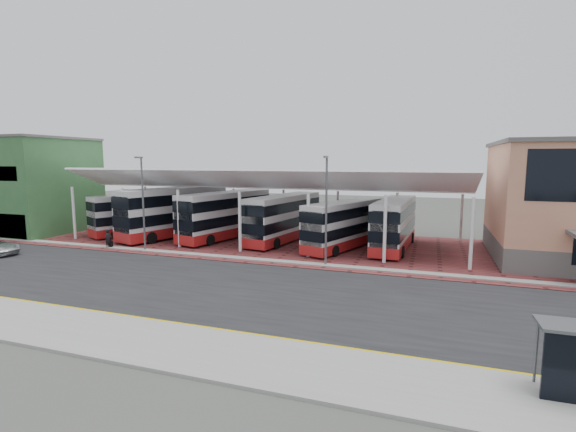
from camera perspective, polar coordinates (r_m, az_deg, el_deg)
name	(u,v)px	position (r m, az deg, el deg)	size (l,w,h in m)	color
ground	(269,288)	(25.97, -2.60, -9.76)	(140.00, 140.00, 0.00)	#3E403B
road	(263,292)	(25.09, -3.45, -10.37)	(120.00, 14.00, 0.02)	black
forecourt	(344,248)	(37.54, 7.62, -4.33)	(72.00, 16.00, 0.06)	maroon
sidewalk	(189,349)	(18.43, -13.44, -17.22)	(120.00, 4.00, 0.14)	gray
north_kerb	(299,263)	(31.58, 1.57, -6.47)	(120.00, 0.80, 0.14)	gray
yellow_line_near	(213,331)	(20.02, -10.26, -15.21)	(120.00, 0.12, 0.01)	#D9BC00
yellow_line_far	(216,328)	(20.26, -9.84, -14.91)	(120.00, 0.12, 0.01)	#D9BC00
canopy	(264,181)	(40.01, -3.30, 4.79)	(37.00, 11.63, 7.07)	white
shop_green	(47,185)	(51.94, -30.05, 3.68)	(6.40, 10.20, 10.22)	#366839
shop_cream	(4,184)	(57.00, -34.35, 3.63)	(6.40, 10.20, 10.22)	#B7AE9C
lamp_west	(143,201)	(37.51, -19.24, 1.99)	(0.16, 0.90, 8.07)	#515458
lamp_east	(326,208)	(30.36, 5.24, 1.16)	(0.16, 0.90, 8.07)	#515458
bus_0	(140,214)	(46.69, -19.55, 0.24)	(6.46, 10.09, 4.16)	silver
bus_1	(174,212)	(43.87, -15.27, 0.49)	(6.25, 12.32, 4.96)	silver
bus_2	(226,215)	(41.73, -8.54, 0.08)	(5.28, 11.48, 4.61)	silver
bus_3	(284,218)	(39.78, -0.61, -0.34)	(4.31, 10.98, 4.42)	silver
bus_4	(344,225)	(36.85, 7.61, -1.26)	(5.49, 10.24, 4.14)	silver
bus_5	(394,224)	(37.58, 14.33, -1.12)	(3.15, 10.62, 4.32)	silver
pedestrian	(108,239)	(40.09, -23.34, -2.86)	(0.61, 0.40, 1.68)	black
suitcase	(111,244)	(40.28, -23.09, -3.60)	(0.34, 0.24, 0.58)	black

